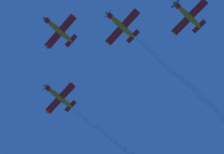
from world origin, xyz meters
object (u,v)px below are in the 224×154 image
at_px(airplane_left_wingman, 121,25).
at_px(airplane_right_wingman, 59,97).
at_px(airplane_lead, 59,30).
at_px(airplane_slot_tail, 188,15).

bearing_deg(airplane_left_wingman, airplane_right_wingman, -133.94).
xyz_separation_m(airplane_lead, airplane_slot_tail, (0.67, 29.73, -0.84)).
relative_size(airplane_left_wingman, airplane_right_wingman, 1.00).
xyz_separation_m(airplane_right_wingman, airplane_slot_tail, (16.63, 31.89, 0.57)).
height_order(airplane_lead, airplane_left_wingman, airplane_lead).
bearing_deg(airplane_slot_tail, airplane_right_wingman, -117.54).
distance_m(airplane_left_wingman, airplane_right_wingman, 23.05).
bearing_deg(airplane_lead, airplane_left_wingman, 89.88).
bearing_deg(airplane_right_wingman, airplane_left_wingman, 46.06).
distance_m(airplane_lead, airplane_left_wingman, 14.54).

